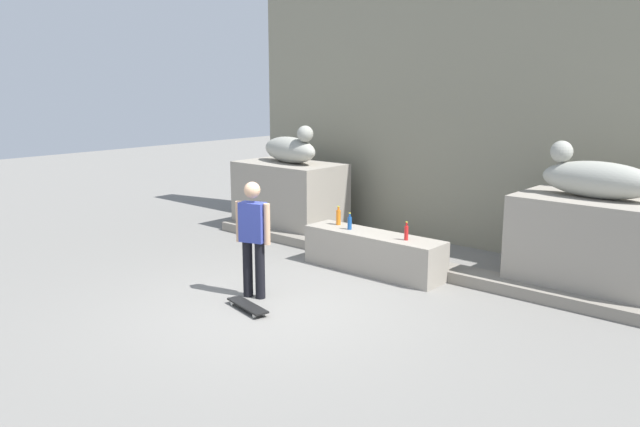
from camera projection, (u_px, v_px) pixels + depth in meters
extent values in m
plane|color=slate|center=(281.00, 305.00, 8.77)|extent=(40.00, 40.00, 0.00)
cube|color=gray|center=(463.00, 89.00, 11.73)|extent=(9.64, 0.60, 5.76)
cube|color=gray|center=(290.00, 197.00, 13.01)|extent=(2.14, 1.32, 1.41)
cube|color=gray|center=(592.00, 246.00, 9.12)|extent=(2.14, 1.32, 1.41)
ellipsoid|color=#9D9E92|center=(290.00, 150.00, 12.81)|extent=(1.68, 0.89, 0.52)
sphere|color=#9D9E92|center=(305.00, 134.00, 12.30)|extent=(0.32, 0.32, 0.32)
ellipsoid|color=#9D9E92|center=(598.00, 180.00, 8.92)|extent=(1.62, 0.61, 0.52)
sphere|color=#9D9E92|center=(562.00, 152.00, 9.21)|extent=(0.32, 0.32, 0.32)
cube|color=gray|center=(373.00, 252.00, 10.26)|extent=(2.43, 0.62, 0.64)
cylinder|color=black|center=(260.00, 270.00, 8.98)|extent=(0.14, 0.14, 0.82)
cylinder|color=black|center=(248.00, 269.00, 9.06)|extent=(0.14, 0.14, 0.82)
cube|color=#333F99|center=(253.00, 222.00, 8.88)|extent=(0.40, 0.30, 0.56)
sphere|color=tan|center=(252.00, 190.00, 8.79)|extent=(0.23, 0.23, 0.23)
cylinder|color=tan|center=(267.00, 224.00, 8.79)|extent=(0.09, 0.09, 0.58)
cylinder|color=tan|center=(239.00, 221.00, 8.97)|extent=(0.09, 0.09, 0.58)
cube|color=black|center=(247.00, 305.00, 8.57)|extent=(0.82, 0.37, 0.02)
cylinder|color=white|center=(232.00, 303.00, 8.77)|extent=(0.06, 0.04, 0.06)
cylinder|color=white|center=(241.00, 301.00, 8.86)|extent=(0.06, 0.04, 0.06)
cylinder|color=white|center=(254.00, 316.00, 8.30)|extent=(0.06, 0.04, 0.06)
cylinder|color=white|center=(263.00, 314.00, 8.38)|extent=(0.06, 0.04, 0.06)
cylinder|color=orange|center=(338.00, 218.00, 10.78)|extent=(0.08, 0.08, 0.25)
cylinder|color=orange|center=(338.00, 209.00, 10.75)|extent=(0.04, 0.04, 0.06)
cylinder|color=yellow|center=(338.00, 206.00, 10.74)|extent=(0.04, 0.04, 0.01)
cylinder|color=#194C99|center=(350.00, 223.00, 10.44)|extent=(0.07, 0.07, 0.21)
cylinder|color=#194C99|center=(350.00, 215.00, 10.41)|extent=(0.03, 0.03, 0.06)
cylinder|color=yellow|center=(350.00, 213.00, 10.41)|extent=(0.04, 0.04, 0.01)
cylinder|color=red|center=(406.00, 233.00, 9.74)|extent=(0.06, 0.06, 0.22)
cylinder|color=red|center=(407.00, 224.00, 9.71)|extent=(0.03, 0.03, 0.06)
cylinder|color=yellow|center=(407.00, 222.00, 9.70)|extent=(0.03, 0.03, 0.01)
cube|color=gray|center=(391.00, 260.00, 10.69)|extent=(8.16, 0.50, 0.18)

